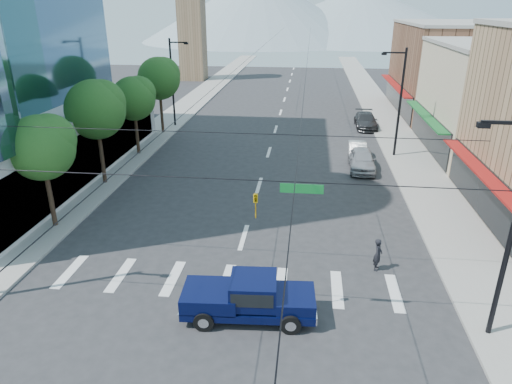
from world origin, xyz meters
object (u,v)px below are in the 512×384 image
parked_car_near (362,159)px  parked_car_mid (358,151)px  pedestrian (378,254)px  pickup_truck (248,297)px  parked_car_far (366,121)px

parked_car_near → parked_car_mid: 2.78m
pedestrian → parked_car_mid: size_ratio=0.40×
pickup_truck → parked_car_near: 20.32m
parked_car_near → parked_car_mid: size_ratio=1.18×
pickup_truck → parked_car_mid: 22.95m
pickup_truck → parked_car_far: bearing=72.3°
pickup_truck → parked_car_far: (8.23, 32.67, -0.22)m
parked_car_near → parked_car_far: parked_car_near is taller
pedestrian → parked_car_mid: bearing=13.3°
pickup_truck → parked_car_mid: (6.43, 22.03, -0.30)m
pedestrian → parked_car_far: 28.37m
pedestrian → parked_car_far: size_ratio=0.32×
pedestrian → parked_car_mid: pedestrian is taller
parked_car_far → pedestrian: bearing=-95.2°
pedestrian → parked_car_near: 14.87m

